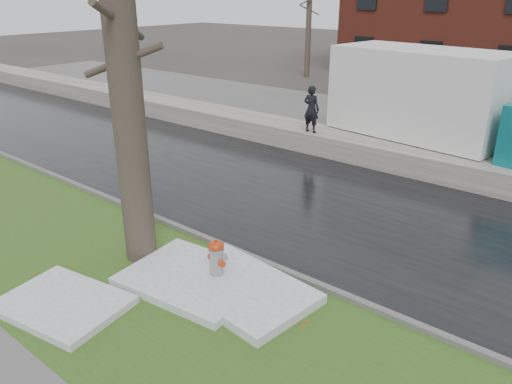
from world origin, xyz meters
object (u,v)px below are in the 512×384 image
Objects in this scene: fire_hydrant at (217,259)px; tree at (124,65)px; worker at (311,109)px; box_truck at (452,107)px.

tree is at bearing -161.93° from fire_hydrant.
worker is at bearing 122.13° from fire_hydrant.
fire_hydrant is 9.03m from worker.
worker is (-1.40, 8.59, -2.52)m from tree.
box_truck is 6.76× the size of worker.
worker is (-4.15, -1.81, -0.36)m from box_truck.
fire_hydrant is 0.57× the size of worker.
worker is (-3.38, 8.31, 1.03)m from fire_hydrant.
fire_hydrant is at bearing 8.08° from tree.
box_truck is (2.75, 10.41, -2.16)m from tree.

